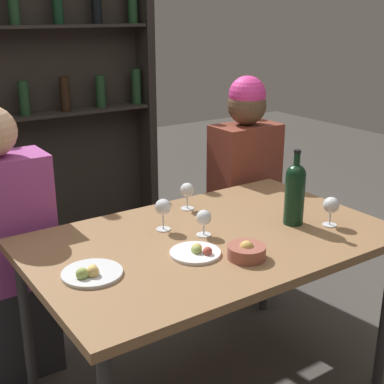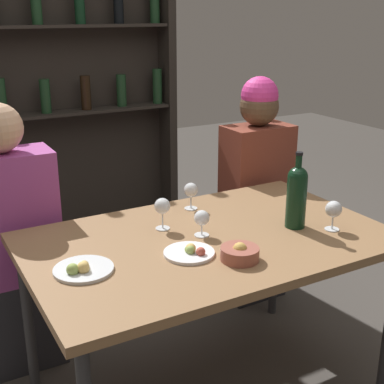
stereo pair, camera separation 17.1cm
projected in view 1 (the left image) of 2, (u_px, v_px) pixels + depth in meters
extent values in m
cube|color=olive|center=(211.00, 241.00, 2.14)|extent=(1.44, 0.90, 0.04)
cylinder|color=#2D2D30|center=(27.00, 327.00, 2.22)|extent=(0.04, 0.04, 0.71)
cylinder|color=#2D2D30|center=(266.00, 251.00, 2.92)|extent=(0.04, 0.04, 0.71)
cube|color=#28231E|center=(38.00, 89.00, 3.56)|extent=(1.53, 0.02, 2.22)
cube|color=#28231E|center=(146.00, 82.00, 3.89)|extent=(0.06, 0.18, 2.22)
cube|color=#28231E|center=(46.00, 115.00, 3.53)|extent=(1.45, 0.18, 0.02)
cylinder|color=#19381E|center=(24.00, 98.00, 3.42)|extent=(0.07, 0.07, 0.22)
cylinder|color=black|center=(65.00, 94.00, 3.56)|extent=(0.07, 0.07, 0.23)
cylinder|color=#19381E|center=(101.00, 91.00, 3.71)|extent=(0.07, 0.07, 0.22)
cylinder|color=#19381E|center=(136.00, 87.00, 3.84)|extent=(0.07, 0.07, 0.25)
cube|color=#28231E|center=(38.00, 26.00, 3.35)|extent=(1.45, 0.18, 0.02)
cylinder|color=#19381E|center=(13.00, 3.00, 3.23)|extent=(0.07, 0.07, 0.26)
cylinder|color=black|center=(57.00, 5.00, 3.38)|extent=(0.07, 0.07, 0.23)
cylinder|color=black|center=(96.00, 6.00, 3.54)|extent=(0.07, 0.07, 0.22)
cylinder|color=#19381E|center=(132.00, 6.00, 3.67)|extent=(0.07, 0.07, 0.23)
cylinder|color=black|center=(294.00, 199.00, 2.24)|extent=(0.08, 0.08, 0.22)
sphere|color=black|center=(296.00, 174.00, 2.20)|extent=(0.08, 0.08, 0.08)
cylinder|color=black|center=(297.00, 164.00, 2.19)|extent=(0.03, 0.03, 0.09)
cylinder|color=black|center=(298.00, 151.00, 2.17)|extent=(0.03, 0.03, 0.01)
cylinder|color=silver|center=(187.00, 208.00, 2.43)|extent=(0.06, 0.06, 0.00)
cylinder|color=silver|center=(187.00, 201.00, 2.42)|extent=(0.01, 0.01, 0.07)
sphere|color=silver|center=(187.00, 190.00, 2.41)|extent=(0.06, 0.06, 0.06)
cylinder|color=silver|center=(163.00, 229.00, 2.20)|extent=(0.06, 0.06, 0.00)
cylinder|color=silver|center=(163.00, 220.00, 2.19)|extent=(0.01, 0.01, 0.08)
sphere|color=silver|center=(163.00, 207.00, 2.17)|extent=(0.07, 0.07, 0.07)
cylinder|color=silver|center=(329.00, 225.00, 2.25)|extent=(0.06, 0.06, 0.00)
cylinder|color=silver|center=(330.00, 217.00, 2.24)|extent=(0.01, 0.01, 0.07)
sphere|color=silver|center=(331.00, 205.00, 2.22)|extent=(0.07, 0.07, 0.07)
cylinder|color=silver|center=(204.00, 235.00, 2.15)|extent=(0.06, 0.06, 0.00)
cylinder|color=silver|center=(204.00, 228.00, 2.14)|extent=(0.01, 0.01, 0.06)
sphere|color=silver|center=(204.00, 218.00, 2.13)|extent=(0.06, 0.06, 0.06)
cylinder|color=white|center=(195.00, 253.00, 1.98)|extent=(0.19, 0.19, 0.01)
sphere|color=#E5BC66|center=(197.00, 248.00, 1.97)|extent=(0.04, 0.04, 0.04)
sphere|color=#99B256|center=(197.00, 250.00, 1.96)|extent=(0.04, 0.04, 0.04)
sphere|color=#B74C3D|center=(208.00, 251.00, 1.95)|extent=(0.03, 0.03, 0.03)
sphere|color=#99B256|center=(195.00, 249.00, 1.97)|extent=(0.03, 0.03, 0.03)
cylinder|color=silver|center=(92.00, 273.00, 1.83)|extent=(0.21, 0.21, 0.01)
sphere|color=#E5BC66|center=(93.00, 269.00, 1.82)|extent=(0.03, 0.03, 0.03)
sphere|color=#E5BC66|center=(93.00, 272.00, 1.80)|extent=(0.04, 0.04, 0.04)
sphere|color=#99B256|center=(82.00, 274.00, 1.78)|extent=(0.04, 0.04, 0.04)
cylinder|color=#995142|center=(247.00, 252.00, 1.94)|extent=(0.14, 0.14, 0.05)
sphere|color=gold|center=(247.00, 248.00, 1.94)|extent=(0.05, 0.05, 0.05)
cube|color=#26262B|center=(15.00, 329.00, 2.44)|extent=(0.37, 0.22, 0.45)
cube|color=#9E3F8C|center=(2.00, 224.00, 2.27)|extent=(0.42, 0.22, 0.59)
cube|color=#26262B|center=(242.00, 257.00, 3.15)|extent=(0.33, 0.22, 0.45)
cube|color=brown|center=(245.00, 175.00, 2.98)|extent=(0.37, 0.22, 0.57)
sphere|color=brown|center=(247.00, 105.00, 2.86)|extent=(0.21, 0.21, 0.21)
sphere|color=#EA3893|center=(247.00, 95.00, 2.84)|extent=(0.20, 0.20, 0.20)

